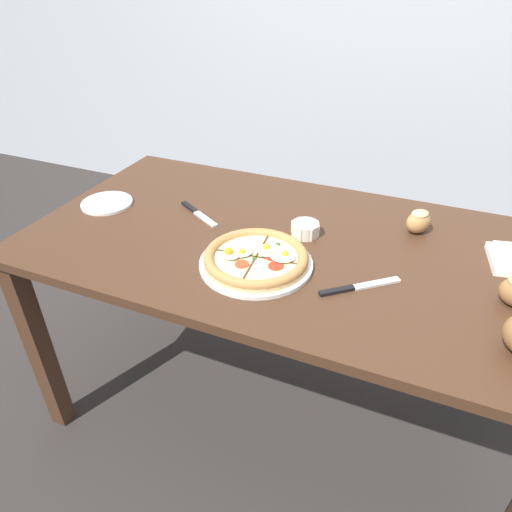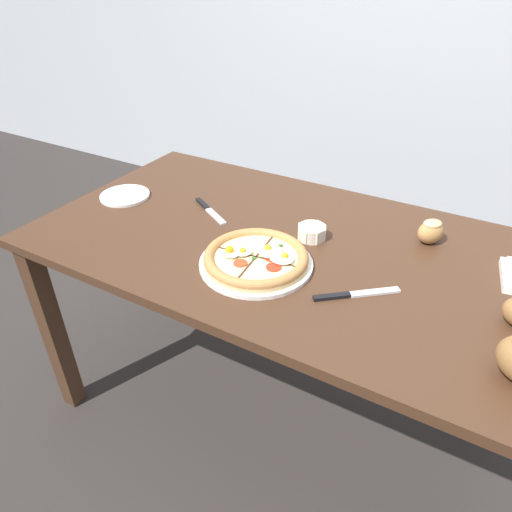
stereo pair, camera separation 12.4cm
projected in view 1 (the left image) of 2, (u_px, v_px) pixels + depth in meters
The scene contains 8 objects.
ground_plane at pixel (279, 404), 1.79m from camera, with size 12.00×12.00×0.00m, color #2D2826.
dining_table at pixel (285, 265), 1.43m from camera, with size 1.57×0.85×0.76m.
pizza at pixel (256, 259), 1.25m from camera, with size 0.31×0.31×0.05m.
ramekin_bowl at pixel (305, 229), 1.39m from camera, with size 0.09×0.09×0.04m.
bread_piece_near at pixel (419, 221), 1.39m from camera, with size 0.10×0.10×0.07m.
knife_main at pixel (359, 287), 1.17m from camera, with size 0.19×0.16×0.01m.
knife_spare at pixel (198, 213), 1.51m from camera, with size 0.18×0.12×0.01m.
side_saucer at pixel (107, 203), 1.57m from camera, with size 0.17×0.17×0.01m.
Camera 1 is at (0.37, -1.12, 1.47)m, focal length 32.00 mm.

